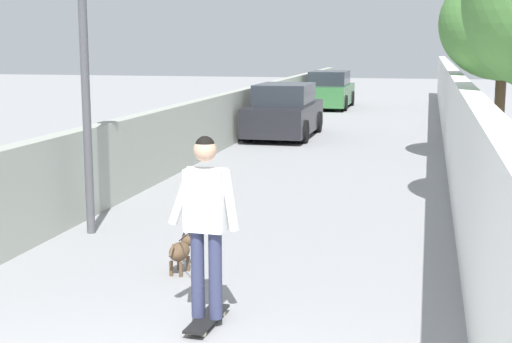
# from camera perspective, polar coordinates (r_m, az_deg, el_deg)

# --- Properties ---
(ground_plane) EXTENTS (80.00, 80.00, 0.00)m
(ground_plane) POSITION_cam_1_polar(r_m,az_deg,el_deg) (18.38, 5.79, 1.41)
(ground_plane) COLOR gray
(wall_left) EXTENTS (48.00, 0.30, 1.40)m
(wall_left) POSITION_cam_1_polar(r_m,az_deg,el_deg) (16.98, -4.85, 3.10)
(wall_left) COLOR #999E93
(wall_left) RESTS_ON ground
(fence_right) EXTENTS (48.00, 0.30, 2.02)m
(fence_right) POSITION_cam_1_polar(r_m,az_deg,el_deg) (16.13, 15.23, 3.53)
(fence_right) COLOR white
(fence_right) RESTS_ON ground
(tree_right_near) EXTENTS (2.79, 2.79, 4.37)m
(tree_right_near) POSITION_cam_1_polar(r_m,az_deg,el_deg) (17.10, 18.66, 10.79)
(tree_right_near) COLOR #473523
(tree_right_near) RESTS_ON ground
(lamp_post) EXTENTS (0.36, 0.36, 4.22)m
(lamp_post) POSITION_cam_1_polar(r_m,az_deg,el_deg) (10.60, -13.23, 10.69)
(lamp_post) COLOR #4C4C51
(lamp_post) RESTS_ON ground
(skateboard) EXTENTS (0.81, 0.24, 0.08)m
(skateboard) POSITION_cam_1_polar(r_m,az_deg,el_deg) (7.30, -3.81, -11.30)
(skateboard) COLOR black
(skateboard) RESTS_ON ground
(person_skateboarder) EXTENTS (0.24, 0.71, 1.77)m
(person_skateboarder) POSITION_cam_1_polar(r_m,az_deg,el_deg) (6.99, -3.91, -3.19)
(person_skateboarder) COLOR #333859
(person_skateboarder) RESTS_ON skateboard
(dog) EXTENTS (1.82, 0.92, 1.06)m
(dog) POSITION_cam_1_polar(r_m,az_deg,el_deg) (8.84, -5.84, -6.10)
(dog) COLOR brown
(dog) RESTS_ON ground
(car_near) EXTENTS (4.12, 1.80, 1.54)m
(car_near) POSITION_cam_1_polar(r_m,az_deg,el_deg) (21.50, 2.20, 4.61)
(car_near) COLOR black
(car_near) RESTS_ON ground
(car_far) EXTENTS (4.32, 1.80, 1.54)m
(car_far) POSITION_cam_1_polar(r_m,az_deg,el_deg) (31.29, 5.70, 6.23)
(car_far) COLOR #336B38
(car_far) RESTS_ON ground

